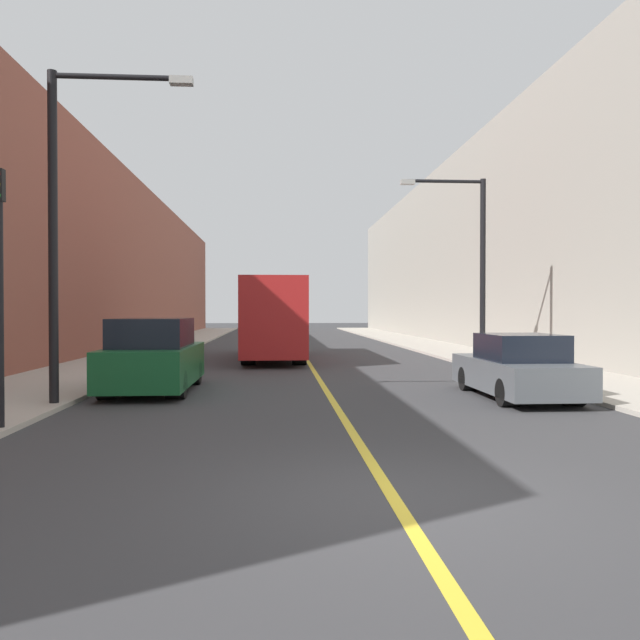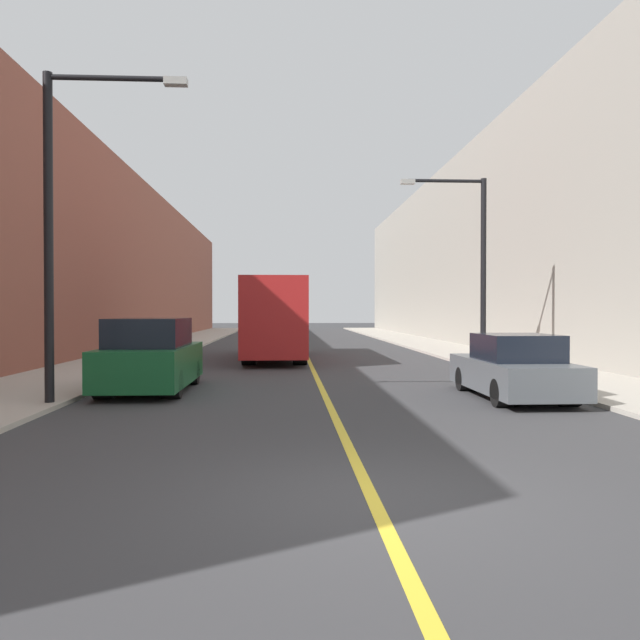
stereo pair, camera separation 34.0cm
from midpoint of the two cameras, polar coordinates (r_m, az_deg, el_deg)
name	(u,v)px [view 1 (the left image)]	position (r m, az deg, el deg)	size (l,w,h in m)	color
ground_plane	(395,501)	(7.15, 5.48, -16.15)	(200.00, 200.00, 0.00)	#38383A
sidewalk_left	(167,346)	(37.37, -14.04, -2.31)	(3.68, 72.00, 0.10)	#B2AA9E
sidewalk_right	(426,345)	(37.83, 9.39, -2.26)	(3.68, 72.00, 0.10)	#B2AA9E
building_row_left	(99,261)	(38.28, -19.76, 5.12)	(4.00, 72.00, 9.96)	brown
building_row_right	(489,249)	(39.03, 14.93, 6.33)	(4.00, 72.00, 11.68)	gray
road_center_line	(298,346)	(36.82, -2.25, -2.40)	(0.16, 72.00, 0.01)	gold
bus	(274,317)	(27.18, -4.57, 0.24)	(2.50, 10.12, 3.37)	#AD1E1E
parked_suv_left	(154,358)	(16.70, -15.53, -3.35)	(2.02, 4.71, 1.90)	#145128
car_right_near	(517,369)	(15.67, 17.02, -4.31)	(1.86, 4.52, 1.54)	#51565B
street_lamp_left	(68,210)	(14.73, -22.70, 9.25)	(3.09, 0.24, 7.14)	black
street_lamp_right	(474,257)	(23.05, 13.48, 5.67)	(3.09, 0.24, 6.71)	black
traffic_light	(0,287)	(12.00, -27.96, 2.65)	(0.16, 0.18, 4.40)	black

